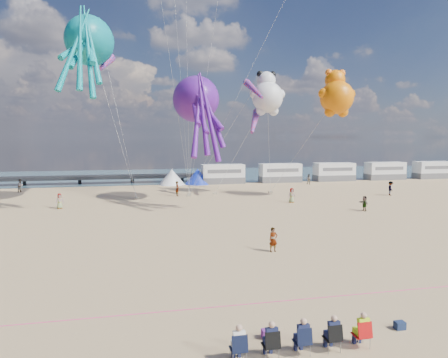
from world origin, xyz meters
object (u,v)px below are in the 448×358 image
Objects in this scene: motorhome_1 at (280,173)px; sandbag_a at (137,198)px; sandbag_c at (270,192)px; motorhome_0 at (223,174)px; standing_person at (273,240)px; windsock_mid at (255,122)px; beachgoer_5 at (177,189)px; cooler_purple at (267,334)px; beachgoer_7 at (21,186)px; motorhome_2 at (334,172)px; sandbag_d at (215,194)px; kite_teddy_orange at (337,97)px; cooler_navy at (400,325)px; windsock_left at (106,63)px; motorhome_4 at (433,170)px; beachgoer_4 at (364,203)px; tent_white at (172,177)px; kite_octopus_teal at (90,41)px; kite_panda at (267,97)px; motorhome_3 at (385,171)px; sandbag_b at (189,195)px; beachgoer_6 at (60,201)px; sandbag_e at (190,194)px; beachgoer_2 at (391,188)px; windsock_right at (254,90)px; kite_octopus_purple at (196,99)px; tent_blue at (198,176)px; beachgoer_0 at (292,195)px; spectator_row at (302,335)px.

motorhome_1 is 26.43m from sandbag_a.
motorhome_0 is at bearing 108.41° from sandbag_c.
standing_person is 0.24× the size of windsock_mid.
cooler_purple is at bearing 169.87° from beachgoer_5.
beachgoer_7 reaches higher than sandbag_c.
motorhome_2 reaches higher than sandbag_d.
kite_teddy_orange is (0.33, -17.80, 10.36)m from motorhome_1.
cooler_purple is 37.18m from windsock_mid.
motorhome_1 is at bearing 64.62° from sandbag_c.
windsock_left reaches higher than cooler_navy.
motorhome_4 is 4.42× the size of beachgoer_4.
sandbag_a is at bearing -111.17° from tent_white.
kite_panda is (20.69, 2.68, -5.20)m from kite_octopus_teal.
windsock_mid reaches higher than motorhome_3.
motorhome_4 reaches higher than beachgoer_5.
beachgoer_5 is at bearing 154.77° from sandbag_b.
beachgoer_6 reaches higher than sandbag_e.
beachgoer_5 is at bearing -175.33° from sandbag_d.
beachgoer_5 is (-26.22, 4.97, 0.03)m from beachgoer_2.
kite_octopus_teal reaches higher than sandbag_d.
windsock_right reaches higher than beachgoer_2.
motorhome_4 is 26.30m from beachgoer_2.
kite_octopus_purple is at bearing -87.27° from beachgoer_7.
sandbag_c is 7.40m from sandbag_d.
sandbag_a is (-5.21, -13.44, -1.09)m from tent_white.
beachgoer_7 is at bearing -122.23° from beachgoer_4.
cooler_purple is (-17.86, -47.97, -1.34)m from motorhome_1.
beachgoer_4 is 2.99× the size of sandbag_a.
cooler_purple is at bearing -127.54° from motorhome_3.
motorhome_1 is at bearing 30.27° from windsock_left.
motorhome_0 is at bearing 0.00° from tent_blue.
beachgoer_4 is 18.92m from sandbag_d.
beachgoer_2 reaches higher than sandbag_c.
beachgoer_0 reaches higher than beachgoer_6.
standing_person reaches higher than sandbag_a.
spectator_row is 39.56m from kite_panda.
motorhome_0 is 18.88m from windsock_right.
sandbag_a is 0.04× the size of kite_octopus_purple.
kite_teddy_orange is (18.18, 30.16, 11.70)m from cooler_purple.
cooler_navy reaches higher than sandbag_a.
motorhome_1 is at bearing 86.87° from kite_panda.
spectator_row is (-26.56, -49.21, -0.85)m from motorhome_2.
tent_blue is at bearing 142.17° from kite_panda.
tent_white is at bearing 63.10° from kite_octopus_teal.
windsock_mid reaches higher than motorhome_0.
cooler_navy is 29.50m from beachgoer_0.
kite_panda is at bearing 1.99° from sandbag_a.
tent_white reaches higher than sandbag_e.
sandbag_e is (-10.58, 0.53, 0.00)m from sandbag_c.
motorhome_3 reaches higher than tent_blue.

